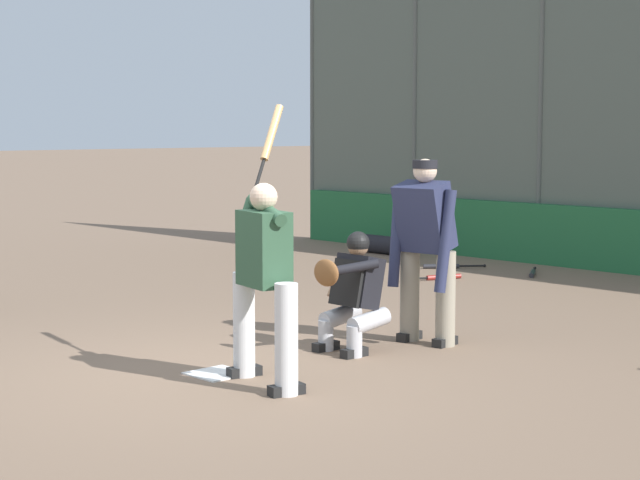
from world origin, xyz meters
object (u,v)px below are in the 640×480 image
(batter_at_plate, at_px, (264,275))
(equipment_bag_dugout_side, at_px, (383,245))
(catcher_behind_plate, at_px, (352,290))
(spare_bat_third_base_side, at_px, (446,266))
(spare_bat_near_backstop, at_px, (533,273))
(umpire_home, at_px, (425,245))
(spare_bat_by_padding, at_px, (439,277))

(batter_at_plate, bearing_deg, equipment_bag_dugout_side, -39.99)
(catcher_behind_plate, relative_size, spare_bat_third_base_side, 1.45)
(spare_bat_near_backstop, bearing_deg, spare_bat_third_base_side, -107.51)
(batter_at_plate, height_order, equipment_bag_dugout_side, batter_at_plate)
(umpire_home, distance_m, equipment_bag_dugout_side, 7.21)
(spare_bat_near_backstop, bearing_deg, batter_at_plate, -13.42)
(umpire_home, relative_size, spare_bat_by_padding, 2.03)
(batter_at_plate, height_order, spare_bat_by_padding, batter_at_plate)
(batter_at_plate, height_order, spare_bat_third_base_side, batter_at_plate)
(batter_at_plate, relative_size, spare_bat_near_backstop, 3.07)
(catcher_behind_plate, distance_m, spare_bat_third_base_side, 5.94)
(umpire_home, relative_size, spare_bat_third_base_side, 2.30)
(umpire_home, bearing_deg, spare_bat_by_padding, -57.91)
(catcher_behind_plate, distance_m, umpire_home, 0.86)
(catcher_behind_plate, bearing_deg, spare_bat_by_padding, -57.90)
(spare_bat_third_base_side, xyz_separation_m, equipment_bag_dugout_side, (1.85, -0.66, 0.11))
(spare_bat_by_padding, height_order, equipment_bag_dugout_side, equipment_bag_dugout_side)
(batter_at_plate, bearing_deg, umpire_home, -71.88)
(equipment_bag_dugout_side, bearing_deg, spare_bat_third_base_side, 160.42)
(catcher_behind_plate, xyz_separation_m, spare_bat_third_base_side, (3.11, -5.04, -0.53))
(umpire_home, bearing_deg, batter_at_plate, 89.02)
(catcher_behind_plate, relative_size, spare_bat_by_padding, 1.28)
(batter_at_plate, height_order, catcher_behind_plate, batter_at_plate)
(catcher_behind_plate, distance_m, spare_bat_by_padding, 4.80)
(spare_bat_third_base_side, bearing_deg, umpire_home, 75.49)
(batter_at_plate, xyz_separation_m, umpire_home, (0.20, -2.13, 0.06))
(umpire_home, bearing_deg, catcher_behind_plate, 67.24)
(umpire_home, relative_size, equipment_bag_dugout_side, 1.51)
(catcher_behind_plate, relative_size, spare_bat_near_backstop, 1.51)
(spare_bat_near_backstop, relative_size, equipment_bag_dugout_side, 0.63)
(umpire_home, distance_m, spare_bat_third_base_side, 5.51)
(batter_at_plate, relative_size, umpire_home, 1.28)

